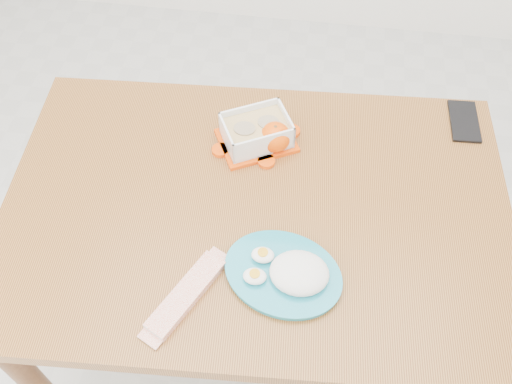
# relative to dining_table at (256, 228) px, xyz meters

# --- Properties ---
(ground) EXTENTS (3.50, 3.50, 0.00)m
(ground) POSITION_rel_dining_table_xyz_m (0.04, -0.02, -0.65)
(ground) COLOR #B7B7B2
(ground) RESTS_ON ground
(dining_table) EXTENTS (1.27, 0.89, 0.75)m
(dining_table) POSITION_rel_dining_table_xyz_m (0.00, 0.00, 0.00)
(dining_table) COLOR #99622B
(dining_table) RESTS_ON ground
(food_container) EXTENTS (0.23, 0.21, 0.08)m
(food_container) POSITION_rel_dining_table_xyz_m (-0.03, 0.20, 0.14)
(food_container) COLOR #E74606
(food_container) RESTS_ON dining_table
(orange_fruit) EXTENTS (0.08, 0.08, 0.08)m
(orange_fruit) POSITION_rel_dining_table_xyz_m (0.02, 0.19, 0.14)
(orange_fruit) COLOR #FF6D05
(orange_fruit) RESTS_ON dining_table
(rice_plate) EXTENTS (0.32, 0.32, 0.07)m
(rice_plate) POSITION_rel_dining_table_xyz_m (0.10, -0.18, 0.12)
(rice_plate) COLOR teal
(rice_plate) RESTS_ON dining_table
(candy_bar) EXTENTS (0.14, 0.22, 0.02)m
(candy_bar) POSITION_rel_dining_table_xyz_m (-0.11, -0.26, 0.11)
(candy_bar) COLOR red
(candy_bar) RESTS_ON dining_table
(smartphone) EXTENTS (0.08, 0.15, 0.01)m
(smartphone) POSITION_rel_dining_table_xyz_m (0.51, 0.35, 0.10)
(smartphone) COLOR black
(smartphone) RESTS_ON dining_table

